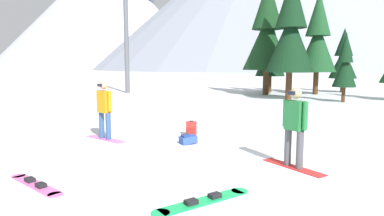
{
  "coord_description": "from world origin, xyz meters",
  "views": [
    {
      "loc": [
        1.53,
        -6.63,
        2.21
      ],
      "look_at": [
        -0.39,
        2.65,
        1.0
      ],
      "focal_mm": 31.63,
      "sensor_mm": 36.0,
      "label": 1
    }
  ],
  "objects_px": {
    "pine_tree_young": "(345,64)",
    "loose_snowboard_near_left": "(35,184)",
    "snowboarder_foreground": "(295,126)",
    "pine_tree_leaning": "(318,38)",
    "snowboarder_midground": "(104,109)",
    "loose_snowboard_far_spare": "(203,201)",
    "pine_tree_short": "(271,52)",
    "pine_tree_twin": "(291,31)",
    "backpack_red": "(191,129)",
    "backpack_blue": "(188,139)",
    "pine_tree_slender": "(267,32)",
    "ski_lift_tower": "(126,30)",
    "pine_tree_tall": "(343,57)"
  },
  "relations": [
    {
      "from": "snowboarder_midground",
      "to": "pine_tree_slender",
      "type": "xyz_separation_m",
      "value": [
        4.83,
        16.49,
        3.66
      ]
    },
    {
      "from": "loose_snowboard_far_spare",
      "to": "pine_tree_short",
      "type": "height_order",
      "value": "pine_tree_short"
    },
    {
      "from": "backpack_blue",
      "to": "pine_tree_short",
      "type": "distance_m",
      "value": 19.85
    },
    {
      "from": "backpack_red",
      "to": "pine_tree_slender",
      "type": "xyz_separation_m",
      "value": [
        2.42,
        15.44,
        4.36
      ]
    },
    {
      "from": "loose_snowboard_far_spare",
      "to": "pine_tree_leaning",
      "type": "distance_m",
      "value": 22.65
    },
    {
      "from": "pine_tree_twin",
      "to": "ski_lift_tower",
      "type": "height_order",
      "value": "ski_lift_tower"
    },
    {
      "from": "loose_snowboard_near_left",
      "to": "pine_tree_short",
      "type": "relative_size",
      "value": 0.28
    },
    {
      "from": "pine_tree_short",
      "to": "pine_tree_young",
      "type": "height_order",
      "value": "pine_tree_short"
    },
    {
      "from": "snowboarder_foreground",
      "to": "pine_tree_leaning",
      "type": "xyz_separation_m",
      "value": [
        3.28,
        19.51,
        3.25
      ]
    },
    {
      "from": "snowboarder_foreground",
      "to": "ski_lift_tower",
      "type": "bearing_deg",
      "value": 121.94
    },
    {
      "from": "snowboarder_foreground",
      "to": "backpack_blue",
      "type": "relative_size",
      "value": 3.11
    },
    {
      "from": "snowboarder_foreground",
      "to": "loose_snowboard_near_left",
      "type": "bearing_deg",
      "value": -156.31
    },
    {
      "from": "pine_tree_young",
      "to": "backpack_blue",
      "type": "bearing_deg",
      "value": -118.68
    },
    {
      "from": "loose_snowboard_far_spare",
      "to": "backpack_blue",
      "type": "bearing_deg",
      "value": 105.83
    },
    {
      "from": "loose_snowboard_near_left",
      "to": "pine_tree_twin",
      "type": "xyz_separation_m",
      "value": [
        5.76,
        17.25,
        4.3
      ]
    },
    {
      "from": "pine_tree_short",
      "to": "pine_tree_young",
      "type": "xyz_separation_m",
      "value": [
        4.16,
        -7.01,
        -0.98
      ]
    },
    {
      "from": "pine_tree_slender",
      "to": "backpack_blue",
      "type": "bearing_deg",
      "value": -97.86
    },
    {
      "from": "snowboarder_midground",
      "to": "loose_snowboard_far_spare",
      "type": "distance_m",
      "value": 5.49
    },
    {
      "from": "pine_tree_young",
      "to": "loose_snowboard_near_left",
      "type": "bearing_deg",
      "value": -118.6
    },
    {
      "from": "backpack_blue",
      "to": "pine_tree_young",
      "type": "relative_size",
      "value": 0.14
    },
    {
      "from": "snowboarder_foreground",
      "to": "loose_snowboard_far_spare",
      "type": "relative_size",
      "value": 1.13
    },
    {
      "from": "pine_tree_tall",
      "to": "pine_tree_slender",
      "type": "relative_size",
      "value": 0.61
    },
    {
      "from": "snowboarder_midground",
      "to": "backpack_red",
      "type": "xyz_separation_m",
      "value": [
        2.41,
        1.06,
        -0.7
      ]
    },
    {
      "from": "backpack_red",
      "to": "loose_snowboard_far_spare",
      "type": "bearing_deg",
      "value": -76.09
    },
    {
      "from": "loose_snowboard_far_spare",
      "to": "backpack_red",
      "type": "distance_m",
      "value": 5.21
    },
    {
      "from": "loose_snowboard_far_spare",
      "to": "pine_tree_slender",
      "type": "bearing_deg",
      "value": 86.73
    },
    {
      "from": "loose_snowboard_near_left",
      "to": "pine_tree_young",
      "type": "xyz_separation_m",
      "value": [
        8.85,
        16.23,
        2.23
      ]
    },
    {
      "from": "pine_tree_slender",
      "to": "ski_lift_tower",
      "type": "xyz_separation_m",
      "value": [
        -10.76,
        -0.34,
        0.34
      ]
    },
    {
      "from": "pine_tree_tall",
      "to": "pine_tree_slender",
      "type": "height_order",
      "value": "pine_tree_slender"
    },
    {
      "from": "pine_tree_short",
      "to": "snowboarder_foreground",
      "type": "bearing_deg",
      "value": -89.81
    },
    {
      "from": "snowboarder_foreground",
      "to": "pine_tree_short",
      "type": "xyz_separation_m",
      "value": [
        -0.07,
        21.15,
        2.31
      ]
    },
    {
      "from": "loose_snowboard_far_spare",
      "to": "pine_tree_twin",
      "type": "relative_size",
      "value": 0.19
    },
    {
      "from": "snowboarder_foreground",
      "to": "pine_tree_short",
      "type": "distance_m",
      "value": 21.28
    },
    {
      "from": "snowboarder_midground",
      "to": "pine_tree_young",
      "type": "bearing_deg",
      "value": 52.92
    },
    {
      "from": "backpack_blue",
      "to": "loose_snowboard_far_spare",
      "type": "bearing_deg",
      "value": -74.17
    },
    {
      "from": "pine_tree_leaning",
      "to": "snowboarder_foreground",
      "type": "bearing_deg",
      "value": -99.56
    },
    {
      "from": "loose_snowboard_far_spare",
      "to": "pine_tree_leaning",
      "type": "relative_size",
      "value": 0.2
    },
    {
      "from": "pine_tree_short",
      "to": "pine_tree_slender",
      "type": "bearing_deg",
      "value": -96.94
    },
    {
      "from": "backpack_red",
      "to": "pine_tree_leaning",
      "type": "relative_size",
      "value": 0.06
    },
    {
      "from": "loose_snowboard_far_spare",
      "to": "pine_tree_leaning",
      "type": "bearing_deg",
      "value": 77.35
    },
    {
      "from": "snowboarder_midground",
      "to": "pine_tree_young",
      "type": "height_order",
      "value": "pine_tree_young"
    },
    {
      "from": "snowboarder_foreground",
      "to": "snowboarder_midground",
      "type": "distance_m",
      "value": 5.54
    },
    {
      "from": "pine_tree_tall",
      "to": "pine_tree_leaning",
      "type": "distance_m",
      "value": 3.64
    },
    {
      "from": "loose_snowboard_far_spare",
      "to": "pine_tree_twin",
      "type": "height_order",
      "value": "pine_tree_twin"
    },
    {
      "from": "loose_snowboard_far_spare",
      "to": "pine_tree_leaning",
      "type": "height_order",
      "value": "pine_tree_leaning"
    },
    {
      "from": "loose_snowboard_far_spare",
      "to": "backpack_blue",
      "type": "height_order",
      "value": "backpack_blue"
    },
    {
      "from": "pine_tree_young",
      "to": "snowboarder_midground",
      "type": "bearing_deg",
      "value": -127.08
    },
    {
      "from": "pine_tree_tall",
      "to": "pine_tree_short",
      "type": "height_order",
      "value": "pine_tree_short"
    },
    {
      "from": "pine_tree_tall",
      "to": "pine_tree_short",
      "type": "bearing_deg",
      "value": -172.57
    },
    {
      "from": "loose_snowboard_far_spare",
      "to": "pine_tree_short",
      "type": "bearing_deg",
      "value": 86.28
    }
  ]
}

